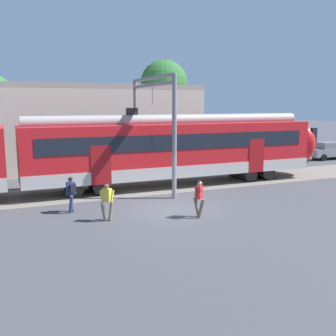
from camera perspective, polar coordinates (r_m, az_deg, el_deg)
The scene contains 10 objects.
ground_plane at distance 18.73m, azimuth 0.78°, elevation -6.08°, with size 160.00×160.00×0.00m, color #424247.
commuter_train at distance 22.03m, azimuth -19.72°, elevation 1.68°, with size 38.05×3.07×4.73m.
pedestrian_navy at distance 18.58m, azimuth -13.88°, elevation -3.33°, with size 0.53×0.70×1.67m.
pedestrian_yellow at distance 16.97m, azimuth -8.83°, elevation -4.46°, with size 0.69×0.46×1.67m.
pedestrian_red at distance 17.34m, azimuth 4.53°, elevation -4.08°, with size 0.47×0.70×1.67m.
parked_car_tan at distance 34.88m, azimuth 16.79°, elevation 2.02°, with size 4.07×1.90×1.54m.
parked_car_grey at distance 38.39m, azimuth 22.28°, elevation 2.36°, with size 4.08×1.92×1.54m.
catenary_gantry at distance 23.36m, azimuth -2.28°, elevation 7.69°, with size 0.24×6.64×6.53m.
background_building at distance 30.67m, azimuth -13.27°, elevation 5.77°, with size 19.26×5.00×9.20m.
street_tree_right at distance 36.01m, azimuth -0.59°, elevation 12.10°, with size 4.22×4.22×8.86m.
Camera 1 is at (-7.29, -16.52, 4.97)m, focal length 42.00 mm.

